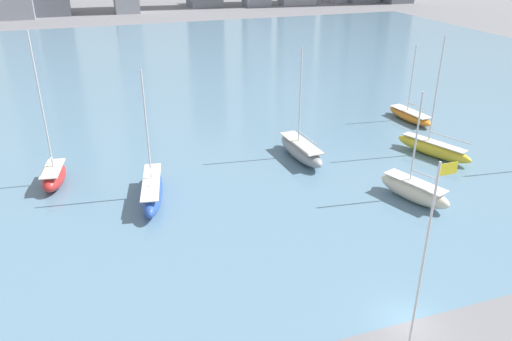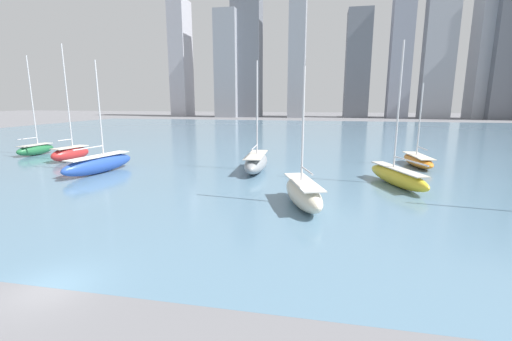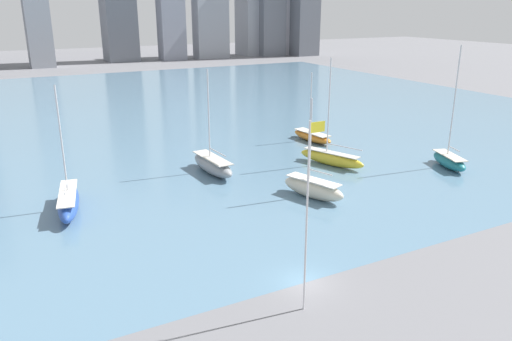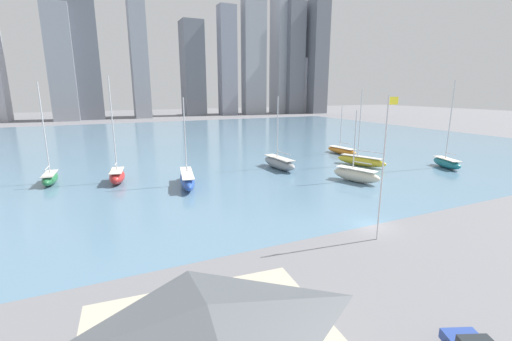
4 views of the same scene
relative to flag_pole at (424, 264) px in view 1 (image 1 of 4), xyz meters
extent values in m
plane|color=slate|center=(2.05, 2.97, -7.47)|extent=(500.00, 500.00, 0.00)
cube|color=slate|center=(2.05, 72.97, -7.47)|extent=(180.00, 140.00, 0.00)
cylinder|color=silver|center=(-0.05, 0.00, -0.50)|extent=(0.14, 0.14, 13.93)
cube|color=yellow|center=(0.57, 0.00, 5.96)|extent=(1.10, 0.03, 0.70)
ellipsoid|color=#284CA8|center=(-12.28, 26.86, -6.39)|extent=(4.01, 10.75, 2.15)
cube|color=silver|center=(-12.28, 26.86, -5.36)|extent=(3.29, 8.81, 0.10)
cube|color=#2D2D33|center=(-12.28, 26.86, -6.98)|extent=(0.51, 1.89, 0.97)
cylinder|color=silver|center=(-12.14, 27.64, 0.30)|extent=(0.18, 0.18, 11.22)
cylinder|color=silver|center=(-12.52, 25.55, -4.21)|extent=(0.92, 4.20, 0.14)
ellipsoid|color=beige|center=(13.00, 18.11, -6.38)|extent=(4.69, 8.41, 2.17)
cube|color=silver|center=(13.00, 18.11, -5.35)|extent=(3.85, 6.89, 0.10)
cube|color=#2D2D33|center=(13.00, 18.11, -6.98)|extent=(0.63, 1.44, 0.97)
cylinder|color=silver|center=(12.80, 18.69, -0.69)|extent=(0.18, 0.18, 9.21)
cylinder|color=silver|center=(13.30, 17.23, -4.20)|extent=(1.14, 2.97, 0.14)
ellipsoid|color=yellow|center=(22.12, 27.17, -6.54)|extent=(5.24, 10.04, 1.86)
cube|color=#BCB7AD|center=(22.12, 27.17, -5.66)|extent=(4.29, 8.24, 0.10)
cube|color=#2D2D33|center=(22.12, 27.17, -7.05)|extent=(0.80, 1.75, 0.84)
cylinder|color=silver|center=(21.85, 27.87, 0.73)|extent=(0.18, 0.18, 12.68)
cylinder|color=silver|center=(22.83, 25.34, -4.51)|extent=(2.09, 5.13, 0.14)
ellipsoid|color=#B72828|center=(-21.85, 33.68, -6.44)|extent=(3.23, 6.59, 2.05)
cube|color=beige|center=(-21.85, 33.68, -5.47)|extent=(2.65, 5.40, 0.10)
cube|color=#2D2D33|center=(-21.85, 33.68, -7.01)|extent=(0.34, 1.15, 0.92)
cylinder|color=silver|center=(-21.78, 34.14, 1.79)|extent=(0.18, 0.18, 14.43)
cylinder|color=silver|center=(-21.96, 32.99, -4.32)|extent=(0.51, 2.33, 0.14)
ellipsoid|color=gray|center=(6.34, 31.59, -6.40)|extent=(3.07, 9.91, 2.14)
cube|color=#BCB7AD|center=(6.34, 31.59, -5.38)|extent=(2.51, 8.12, 0.10)
cube|color=#2D2D33|center=(6.34, 31.59, -6.99)|extent=(0.26, 1.77, 0.96)
cylinder|color=silver|center=(6.30, 32.33, 0.31)|extent=(0.18, 0.18, 11.27)
cylinder|color=silver|center=(6.42, 30.07, -4.23)|extent=(0.40, 4.53, 0.14)
ellipsoid|color=orange|center=(27.05, 39.11, -6.72)|extent=(3.22, 8.87, 1.49)
cube|color=beige|center=(27.05, 39.11, -6.03)|extent=(2.64, 7.28, 0.10)
cube|color=#2D2D33|center=(27.05, 39.11, -7.13)|extent=(0.32, 1.57, 0.67)
cylinder|color=silver|center=(26.98, 39.75, -1.24)|extent=(0.18, 0.18, 9.47)
cylinder|color=silver|center=(27.16, 38.07, -4.88)|extent=(0.50, 3.39, 0.14)
camera|label=1|loc=(-16.88, -19.35, 17.12)|focal=35.00mm
camera|label=2|loc=(14.52, -9.60, 1.25)|focal=24.00mm
camera|label=3|loc=(-17.67, -25.93, 13.38)|focal=35.00mm
camera|label=4|loc=(-24.17, -23.35, 6.85)|focal=24.00mm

